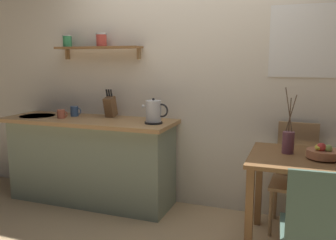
{
  "coord_description": "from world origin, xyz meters",
  "views": [
    {
      "loc": [
        1.03,
        -2.84,
        1.5
      ],
      "look_at": [
        -0.1,
        0.25,
        0.95
      ],
      "focal_mm": 38.02,
      "sensor_mm": 36.0,
      "label": 1
    }
  ],
  "objects_px": {
    "fruit_bowl": "(323,153)",
    "coffee_mug_by_sink": "(61,114)",
    "dining_chair_far": "(295,173)",
    "dining_table": "(303,174)",
    "twig_vase": "(288,141)",
    "knife_block": "(110,106)",
    "coffee_mug_spare": "(75,111)",
    "dining_chair_near": "(313,228)",
    "electric_kettle": "(154,112)"
  },
  "relations": [
    {
      "from": "knife_block",
      "to": "coffee_mug_spare",
      "type": "distance_m",
      "value": 0.41
    },
    {
      "from": "dining_table",
      "to": "fruit_bowl",
      "type": "height_order",
      "value": "fruit_bowl"
    },
    {
      "from": "twig_vase",
      "to": "dining_table",
      "type": "bearing_deg",
      "value": -29.29
    },
    {
      "from": "dining_chair_near",
      "to": "fruit_bowl",
      "type": "xyz_separation_m",
      "value": [
        0.07,
        0.61,
        0.33
      ]
    },
    {
      "from": "electric_kettle",
      "to": "knife_block",
      "type": "relative_size",
      "value": 0.87
    },
    {
      "from": "dining_chair_near",
      "to": "fruit_bowl",
      "type": "height_order",
      "value": "fruit_bowl"
    },
    {
      "from": "dining_table",
      "to": "electric_kettle",
      "type": "height_order",
      "value": "electric_kettle"
    },
    {
      "from": "dining_table",
      "to": "dining_chair_far",
      "type": "relative_size",
      "value": 0.87
    },
    {
      "from": "dining_table",
      "to": "dining_chair_far",
      "type": "distance_m",
      "value": 0.43
    },
    {
      "from": "dining_chair_far",
      "to": "twig_vase",
      "type": "relative_size",
      "value": 1.8
    },
    {
      "from": "fruit_bowl",
      "to": "knife_block",
      "type": "xyz_separation_m",
      "value": [
        -2.06,
        0.46,
        0.2
      ]
    },
    {
      "from": "fruit_bowl",
      "to": "electric_kettle",
      "type": "height_order",
      "value": "electric_kettle"
    },
    {
      "from": "coffee_mug_by_sink",
      "to": "coffee_mug_spare",
      "type": "xyz_separation_m",
      "value": [
        0.05,
        0.17,
        0.01
      ]
    },
    {
      "from": "dining_table",
      "to": "coffee_mug_by_sink",
      "type": "distance_m",
      "value": 2.41
    },
    {
      "from": "fruit_bowl",
      "to": "coffee_mug_spare",
      "type": "height_order",
      "value": "coffee_mug_spare"
    },
    {
      "from": "fruit_bowl",
      "to": "dining_chair_far",
      "type": "bearing_deg",
      "value": 112.99
    },
    {
      "from": "dining_table",
      "to": "coffee_mug_spare",
      "type": "relative_size",
      "value": 6.39
    },
    {
      "from": "dining_table",
      "to": "dining_chair_far",
      "type": "xyz_separation_m",
      "value": [
        -0.05,
        0.41,
        -0.12
      ]
    },
    {
      "from": "coffee_mug_spare",
      "to": "twig_vase",
      "type": "bearing_deg",
      "value": -7.81
    },
    {
      "from": "dining_chair_far",
      "to": "twig_vase",
      "type": "height_order",
      "value": "twig_vase"
    },
    {
      "from": "dining_chair_far",
      "to": "knife_block",
      "type": "height_order",
      "value": "knife_block"
    },
    {
      "from": "dining_chair_near",
      "to": "coffee_mug_spare",
      "type": "distance_m",
      "value": 2.64
    },
    {
      "from": "dining_table",
      "to": "dining_chair_far",
      "type": "bearing_deg",
      "value": 97.52
    },
    {
      "from": "coffee_mug_by_sink",
      "to": "twig_vase",
      "type": "bearing_deg",
      "value": -3.5
    },
    {
      "from": "fruit_bowl",
      "to": "twig_vase",
      "type": "distance_m",
      "value": 0.28
    },
    {
      "from": "dining_chair_near",
      "to": "dining_chair_far",
      "type": "height_order",
      "value": "dining_chair_far"
    },
    {
      "from": "dining_chair_far",
      "to": "coffee_mug_by_sink",
      "type": "distance_m",
      "value": 2.38
    },
    {
      "from": "dining_chair_far",
      "to": "fruit_bowl",
      "type": "relative_size",
      "value": 3.88
    },
    {
      "from": "dining_table",
      "to": "coffee_mug_by_sink",
      "type": "height_order",
      "value": "coffee_mug_by_sink"
    },
    {
      "from": "dining_chair_near",
      "to": "dining_table",
      "type": "bearing_deg",
      "value": 95.54
    },
    {
      "from": "electric_kettle",
      "to": "coffee_mug_spare",
      "type": "bearing_deg",
      "value": 172.77
    },
    {
      "from": "dining_table",
      "to": "coffee_mug_by_sink",
      "type": "relative_size",
      "value": 6.82
    },
    {
      "from": "electric_kettle",
      "to": "fruit_bowl",
      "type": "bearing_deg",
      "value": -10.44
    },
    {
      "from": "dining_chair_near",
      "to": "electric_kettle",
      "type": "xyz_separation_m",
      "value": [
        -1.42,
        0.89,
        0.52
      ]
    },
    {
      "from": "dining_table",
      "to": "dining_chair_near",
      "type": "distance_m",
      "value": 0.66
    },
    {
      "from": "fruit_bowl",
      "to": "electric_kettle",
      "type": "relative_size",
      "value": 0.93
    },
    {
      "from": "fruit_bowl",
      "to": "knife_block",
      "type": "bearing_deg",
      "value": 167.35
    },
    {
      "from": "electric_kettle",
      "to": "twig_vase",
      "type": "bearing_deg",
      "value": -8.27
    },
    {
      "from": "fruit_bowl",
      "to": "coffee_mug_spare",
      "type": "distance_m",
      "value": 2.5
    },
    {
      "from": "fruit_bowl",
      "to": "dining_chair_near",
      "type": "bearing_deg",
      "value": -96.32
    },
    {
      "from": "coffee_mug_by_sink",
      "to": "coffee_mug_spare",
      "type": "relative_size",
      "value": 0.94
    },
    {
      "from": "dining_table",
      "to": "fruit_bowl",
      "type": "bearing_deg",
      "value": -10.84
    },
    {
      "from": "fruit_bowl",
      "to": "coffee_mug_by_sink",
      "type": "distance_m",
      "value": 2.53
    },
    {
      "from": "dining_chair_near",
      "to": "knife_block",
      "type": "xyz_separation_m",
      "value": [
        -1.99,
        1.08,
        0.53
      ]
    },
    {
      "from": "twig_vase",
      "to": "electric_kettle",
      "type": "height_order",
      "value": "twig_vase"
    },
    {
      "from": "dining_chair_far",
      "to": "coffee_mug_spare",
      "type": "bearing_deg",
      "value": -179.13
    },
    {
      "from": "twig_vase",
      "to": "knife_block",
      "type": "height_order",
      "value": "twig_vase"
    },
    {
      "from": "coffee_mug_by_sink",
      "to": "coffee_mug_spare",
      "type": "distance_m",
      "value": 0.17
    },
    {
      "from": "dining_chair_near",
      "to": "twig_vase",
      "type": "distance_m",
      "value": 0.82
    },
    {
      "from": "fruit_bowl",
      "to": "coffee_mug_by_sink",
      "type": "bearing_deg",
      "value": 174.71
    }
  ]
}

